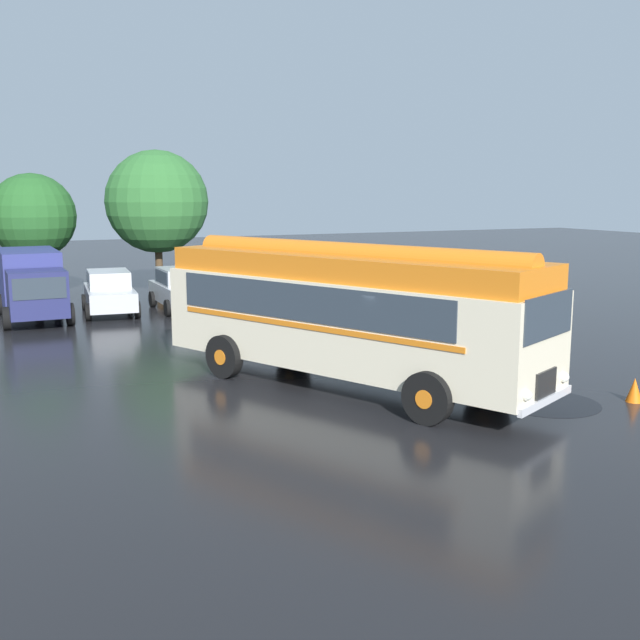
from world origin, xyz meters
TOP-DOWN VIEW (x-y plane):
  - ground_plane at (0.00, 0.00)m, footprint 120.00×120.00m
  - vintage_bus at (-0.68, 0.88)m, footprint 6.52×10.17m
  - car_near_left at (-4.04, 14.41)m, footprint 2.23×4.33m
  - car_mid_left at (-1.28, 14.20)m, footprint 1.97×4.21m
  - car_mid_right at (1.57, 13.97)m, footprint 2.39×4.40m
  - car_far_right at (4.23, 13.79)m, footprint 2.39×4.39m
  - box_van at (-6.81, 14.52)m, footprint 2.39×5.80m
  - tree_left_of_centre at (-6.24, 19.86)m, footprint 3.68×3.68m
  - tree_centre at (-1.17, 19.09)m, footprint 4.58×4.58m
  - traffic_cone at (4.58, -3.04)m, footprint 0.36×0.36m
  - puddle_patch at (2.74, -2.33)m, footprint 2.28×2.28m

SIDE VIEW (x-z plane):
  - ground_plane at x=0.00m, z-range 0.00..0.00m
  - puddle_patch at x=2.74m, z-range 0.00..0.01m
  - traffic_cone at x=4.58m, z-range 0.00..0.55m
  - car_near_left at x=-4.04m, z-range 0.02..1.68m
  - car_mid_left at x=-1.28m, z-range 0.02..1.68m
  - car_mid_right at x=1.57m, z-range 0.02..1.68m
  - car_far_right at x=4.23m, z-range 0.02..1.68m
  - box_van at x=-6.81m, z-range 0.11..2.61m
  - vintage_bus at x=-0.68m, z-range 0.15..3.64m
  - tree_left_of_centre at x=-6.24m, z-range 0.84..6.28m
  - tree_centre at x=-1.17m, z-range 0.93..7.42m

